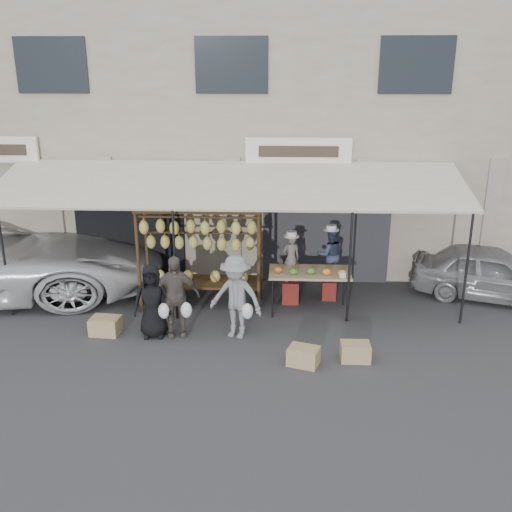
{
  "coord_description": "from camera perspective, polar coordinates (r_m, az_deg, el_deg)",
  "views": [
    {
      "loc": [
        1.1,
        -9.6,
        4.96
      ],
      "look_at": [
        0.63,
        1.4,
        1.3
      ],
      "focal_mm": 40.0,
      "sensor_mm": 36.0,
      "label": 1
    }
  ],
  "objects": [
    {
      "name": "ground_plane",
      "position": [
        10.87,
        -3.66,
        -8.82
      ],
      "size": [
        90.0,
        90.0,
        0.0
      ],
      "primitive_type": "plane",
      "color": "#2D2D30"
    },
    {
      "name": "shophouse",
      "position": [
        16.19,
        -1.48,
        13.72
      ],
      "size": [
        24.0,
        6.15,
        7.3
      ],
      "color": "#A29884",
      "rests_on": "ground_plane"
    },
    {
      "name": "awning",
      "position": [
        12.17,
        -2.75,
        7.05
      ],
      "size": [
        10.0,
        2.35,
        2.92
      ],
      "color": "#B8B4A3",
      "rests_on": "ground_plane"
    },
    {
      "name": "banana_rack",
      "position": [
        12.01,
        -5.63,
        1.89
      ],
      "size": [
        2.6,
        0.9,
        2.24
      ],
      "color": "black",
      "rests_on": "ground_plane"
    },
    {
      "name": "produce_table",
      "position": [
        11.95,
        5.39,
        -1.74
      ],
      "size": [
        1.7,
        0.9,
        1.04
      ],
      "color": "tan",
      "rests_on": "ground_plane"
    },
    {
      "name": "vendor_left",
      "position": [
        12.34,
        3.53,
        -0.22
      ],
      "size": [
        0.44,
        0.35,
        1.06
      ],
      "primitive_type": "imported",
      "rotation": [
        0.0,
        0.0,
        3.41
      ],
      "color": "#625956",
      "rests_on": "stool_left"
    },
    {
      "name": "vendor_right",
      "position": [
        12.62,
        7.43,
        0.12
      ],
      "size": [
        0.64,
        0.53,
        1.21
      ],
      "primitive_type": "imported",
      "rotation": [
        0.0,
        0.0,
        3.28
      ],
      "color": "#2C3753",
      "rests_on": "stool_right"
    },
    {
      "name": "customer_left",
      "position": [
        11.05,
        -10.32,
        -4.44
      ],
      "size": [
        0.75,
        0.52,
        1.46
      ],
      "primitive_type": "imported",
      "rotation": [
        0.0,
        0.0,
        0.08
      ],
      "color": "black",
      "rests_on": "ground_plane"
    },
    {
      "name": "customer_mid",
      "position": [
        11.0,
        -8.13,
        -4.01
      ],
      "size": [
        1.0,
        0.57,
        1.61
      ],
      "primitive_type": "imported",
      "rotation": [
        0.0,
        0.0,
        0.2
      ],
      "color": "#524A44",
      "rests_on": "ground_plane"
    },
    {
      "name": "customer_right",
      "position": [
        10.84,
        -2.02,
        -4.11
      ],
      "size": [
        1.2,
        0.92,
        1.63
      ],
      "primitive_type": "imported",
      "rotation": [
        0.0,
        0.0,
        -0.34
      ],
      "color": "slate",
      "rests_on": "ground_plane"
    },
    {
      "name": "stool_left",
      "position": [
        12.61,
        3.46,
        -3.58
      ],
      "size": [
        0.43,
        0.43,
        0.5
      ],
      "primitive_type": "cube",
      "rotation": [
        0.0,
        0.0,
        0.25
      ],
      "color": "maroon",
      "rests_on": "ground_plane"
    },
    {
      "name": "stool_right",
      "position": [
        12.9,
        7.28,
        -3.35
      ],
      "size": [
        0.31,
        0.31,
        0.44
      ],
      "primitive_type": "cube",
      "rotation": [
        0.0,
        0.0,
        -0.02
      ],
      "color": "maroon",
      "rests_on": "ground_plane"
    },
    {
      "name": "crate_near_a",
      "position": [
        10.15,
        4.78,
        -9.95
      ],
      "size": [
        0.62,
        0.54,
        0.31
      ],
      "primitive_type": "cube",
      "rotation": [
        0.0,
        0.0,
        -0.33
      ],
      "color": "tan",
      "rests_on": "ground_plane"
    },
    {
      "name": "crate_near_b",
      "position": [
        10.41,
        9.89,
        -9.42
      ],
      "size": [
        0.52,
        0.39,
        0.31
      ],
      "primitive_type": "cube",
      "rotation": [
        0.0,
        0.0,
        0.0
      ],
      "color": "tan",
      "rests_on": "ground_plane"
    },
    {
      "name": "crate_far",
      "position": [
        11.57,
        -14.82,
        -6.76
      ],
      "size": [
        0.59,
        0.47,
        0.33
      ],
      "primitive_type": "cube",
      "rotation": [
        0.0,
        0.0,
        -0.09
      ],
      "color": "tan",
      "rests_on": "ground_plane"
    },
    {
      "name": "sedan",
      "position": [
        13.73,
        22.58,
        -1.68
      ],
      "size": [
        3.68,
        2.43,
        1.17
      ],
      "primitive_type": "imported",
      "rotation": [
        0.0,
        0.0,
        1.23
      ],
      "color": "gray",
      "rests_on": "ground_plane"
    }
  ]
}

